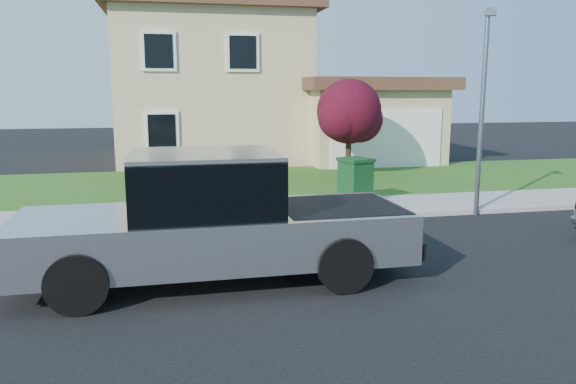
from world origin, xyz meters
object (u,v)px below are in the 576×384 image
object	(u,v)px
pickup_truck	(214,221)
trash_bin	(355,180)
ornamental_tree	(350,115)
street_lamp	(483,101)
woman	(258,200)

from	to	relation	value
pickup_truck	trash_bin	bearing A→B (deg)	50.35
ornamental_tree	street_lamp	distance (m)	6.41
pickup_truck	street_lamp	size ratio (longest dim) A/B	1.31
woman	pickup_truck	bearing A→B (deg)	53.15
trash_bin	street_lamp	size ratio (longest dim) A/B	0.24
woman	ornamental_tree	world-z (taller)	ornamental_tree
pickup_truck	ornamental_tree	xyz separation A→B (m)	(5.57, 9.77, 1.30)
ornamental_tree	pickup_truck	bearing A→B (deg)	-119.68
woman	trash_bin	bearing A→B (deg)	-148.47
trash_bin	pickup_truck	bearing A→B (deg)	-146.94
ornamental_tree	woman	bearing A→B (deg)	-120.87
woman	trash_bin	distance (m)	4.25
woman	ornamental_tree	bearing A→B (deg)	-132.02
ornamental_tree	street_lamp	xyz separation A→B (m)	(1.35, -6.24, 0.57)
woman	trash_bin	xyz separation A→B (m)	(3.12, 2.88, -0.12)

